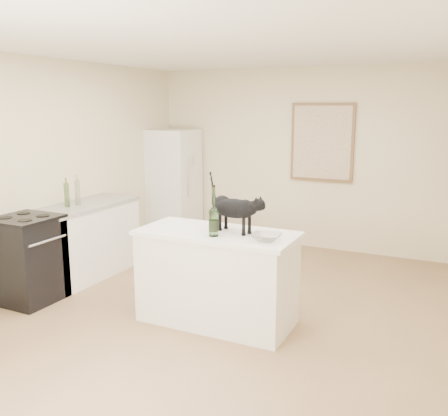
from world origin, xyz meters
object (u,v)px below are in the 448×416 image
stove (28,260)px  glass_bowl (266,237)px  fridge (173,184)px  wine_bottle (214,214)px  black_cat (234,211)px

stove → glass_bowl: glass_bowl is taller
fridge → wine_bottle: bearing=-52.3°
fridge → glass_bowl: (2.59, -2.66, 0.08)m
fridge → wine_bottle: size_ratio=4.15×
stove → fridge: (0.00, 2.95, 0.40)m
black_cat → glass_bowl: black_cat is taller
stove → fridge: 2.98m
black_cat → glass_bowl: (0.39, -0.16, -0.17)m
black_cat → glass_bowl: 0.45m
fridge → black_cat: 3.34m
stove → black_cat: bearing=11.7°
black_cat → glass_bowl: size_ratio=2.19×
stove → black_cat: black_cat is taller
stove → wine_bottle: wine_bottle is taller
stove → glass_bowl: 2.65m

